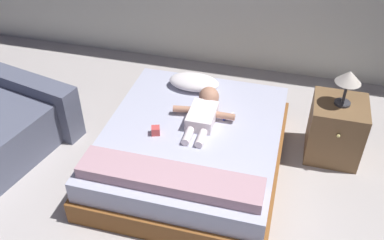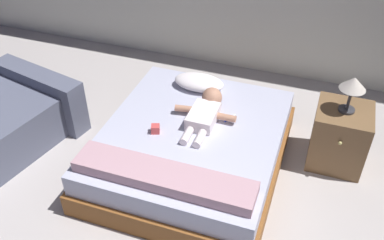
# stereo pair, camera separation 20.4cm
# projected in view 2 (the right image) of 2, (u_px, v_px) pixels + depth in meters

# --- Properties ---
(bed) EXTENTS (1.48, 1.72, 0.38)m
(bed) POSITION_uv_depth(u_px,v_px,m) (192.00, 148.00, 3.61)
(bed) COLOR brown
(bed) RESTS_ON ground_plane
(pillow) EXTENTS (0.47, 0.27, 0.12)m
(pillow) POSITION_uv_depth(u_px,v_px,m) (199.00, 82.00, 3.95)
(pillow) COLOR white
(pillow) RESTS_ON bed
(baby) EXTENTS (0.53, 0.67, 0.18)m
(baby) POSITION_uv_depth(u_px,v_px,m) (206.00, 111.00, 3.58)
(baby) COLOR white
(baby) RESTS_ON bed
(toothbrush) EXTENTS (0.08, 0.11, 0.02)m
(toothbrush) POSITION_uv_depth(u_px,v_px,m) (231.00, 118.00, 3.60)
(toothbrush) COLOR blue
(toothbrush) RESTS_ON bed
(nightstand) EXTENTS (0.45, 0.48, 0.54)m
(nightstand) POSITION_uv_depth(u_px,v_px,m) (339.00, 136.00, 3.60)
(nightstand) COLOR brown
(nightstand) RESTS_ON ground_plane
(lamp) EXTENTS (0.21, 0.21, 0.31)m
(lamp) POSITION_uv_depth(u_px,v_px,m) (353.00, 86.00, 3.29)
(lamp) COLOR #333338
(lamp) RESTS_ON nightstand
(blanket) EXTENTS (1.33, 0.27, 0.09)m
(blanket) POSITION_uv_depth(u_px,v_px,m) (163.00, 176.00, 3.01)
(blanket) COLOR #B68B97
(blanket) RESTS_ON bed
(toy_block) EXTENTS (0.09, 0.09, 0.07)m
(toy_block) POSITION_uv_depth(u_px,v_px,m) (155.00, 129.00, 3.45)
(toy_block) COLOR #CD4646
(toy_block) RESTS_ON bed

